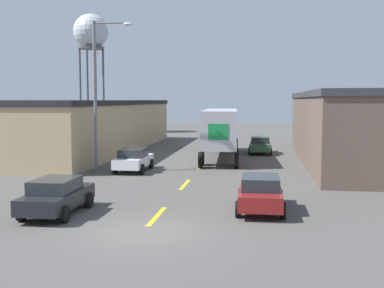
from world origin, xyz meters
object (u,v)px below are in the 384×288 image
Objects in this scene: water_tower at (91,34)px; semi_truck at (221,129)px; parked_car_right_far at (260,145)px; street_lamp at (99,87)px; parked_car_left_near at (57,195)px; parked_car_left_far at (134,159)px; fire_hydrant at (37,192)px; parked_car_right_near at (260,192)px.

semi_truck is at bearing -53.08° from water_tower.
parked_car_right_far is 16.51m from street_lamp.
parked_car_left_near is at bearing -109.15° from parked_car_right_far.
street_lamp is (-7.00, -8.83, 3.08)m from semi_truck.
semi_truck is 4.85m from parked_car_right_far.
parked_car_left_near is at bearing -90.00° from parked_car_left_far.
semi_truck is 0.85× the size of water_tower.
parked_car_right_far is at bearing 54.69° from parked_car_left_far.
water_tower is 48.63m from fire_hydrant.
water_tower is 18.08× the size of fire_hydrant.
parked_car_right_far is at bearing 70.85° from parked_car_left_near.
parked_car_left_near is 0.44× the size of street_lamp.
parked_car_right_far is (0.00, 21.60, 0.00)m from parked_car_right_near.
fire_hydrant is (0.06, -8.93, -4.96)m from street_lamp.
parked_car_right_near is 4.58× the size of fire_hydrant.
parked_car_left_near is at bearing -49.17° from fire_hydrant.
parked_car_left_far is at bearing 90.00° from parked_car_left_near.
fire_hydrant is (-1.92, 2.22, -0.32)m from parked_car_left_near.
parked_car_left_far is 11.91m from parked_car_left_near.
semi_truck is at bearing 68.66° from fire_hydrant.
semi_truck is 3.36× the size of parked_car_left_far.
parked_car_right_far is 24.74m from parked_car_left_near.
parked_car_right_far and parked_car_left_near have the same top height.
parked_car_left_far is at bearing 78.82° from fire_hydrant.
parked_car_left_far and parked_car_right_near have the same top height.
water_tower is at bearing 106.64° from fire_hydrant.
fire_hydrant is (-6.94, -17.76, -1.88)m from semi_truck.
water_tower reaches higher than parked_car_right_far.
parked_car_left_near is 2.95m from fire_hydrant.
parked_car_right_near and parked_car_left_near have the same top height.
semi_truck is 15.38× the size of fire_hydrant.
water_tower is at bearing 108.03° from parked_car_left_near.
water_tower is (-15.31, 47.04, 12.95)m from parked_car_left_near.
water_tower is (-15.31, 35.13, 12.95)m from parked_car_left_far.
parked_car_right_near is at bearing -51.33° from parked_car_left_far.
parked_car_left_near is (-8.12, -1.77, 0.00)m from parked_car_right_near.
water_tower is 39.18m from street_lamp.
semi_truck is 9.63m from parked_car_left_far.
street_lamp is 10.41× the size of fire_hydrant.
street_lamp is (13.33, -35.89, -8.31)m from water_tower.
street_lamp reaches higher than fire_hydrant.
semi_truck reaches higher than parked_car_left_near.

